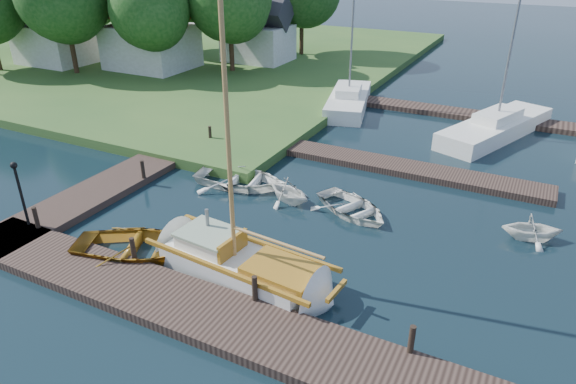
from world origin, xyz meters
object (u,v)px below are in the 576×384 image
at_px(mooring_post_0, 36,218).
at_px(lamp_post, 19,185).
at_px(tender_b, 289,189).
at_px(house_a, 150,35).
at_px(mooring_post_1, 133,249).
at_px(mooring_post_2, 255,288).
at_px(sailboat, 244,267).
at_px(tender_a, 240,177).
at_px(tender_d, 533,226).
at_px(house_c, 258,34).
at_px(tree_2, 150,8).
at_px(dinghy, 139,244).
at_px(marina_boat_0, 349,99).
at_px(mooring_post_5, 210,134).
at_px(house_b, 55,34).
at_px(marina_boat_2, 496,126).
at_px(mooring_post_3, 412,339).
at_px(tender_c, 352,205).
at_px(mooring_post_4, 143,169).

bearing_deg(mooring_post_0, lamp_post, 180.00).
xyz_separation_m(tender_b, house_a, (-19.30, 14.58, 2.40)).
height_order(mooring_post_1, tender_b, tender_b).
xyz_separation_m(mooring_post_2, sailboat, (-1.10, 1.19, -0.36)).
relative_size(tender_a, tender_d, 1.98).
bearing_deg(house_c, tree_2, -116.70).
xyz_separation_m(mooring_post_1, sailboat, (3.40, 1.19, -0.36)).
relative_size(dinghy, marina_boat_0, 0.44).
bearing_deg(house_a, mooring_post_5, -40.24).
height_order(tender_a, marina_boat_0, marina_boat_0).
relative_size(tender_d, house_b, 0.35).
xyz_separation_m(tender_a, marina_boat_2, (8.93, 11.53, 0.15)).
relative_size(mooring_post_2, dinghy, 0.18).
bearing_deg(house_b, mooring_post_0, -42.83).
bearing_deg(mooring_post_5, lamp_post, -95.71).
bearing_deg(tender_a, tree_2, 41.17).
height_order(dinghy, tender_d, tender_d).
bearing_deg(house_a, mooring_post_0, -59.24).
distance_m(mooring_post_3, tender_a, 11.44).
bearing_deg(tender_a, tender_c, -100.76).
bearing_deg(marina_boat_2, sailboat, -176.40).
relative_size(mooring_post_0, tender_a, 0.20).
xyz_separation_m(mooring_post_0, mooring_post_1, (4.50, 0.00, 0.00)).
relative_size(mooring_post_3, mooring_post_4, 1.00).
height_order(mooring_post_2, lamp_post, lamp_post).
height_order(mooring_post_4, house_b, house_b).
xyz_separation_m(dinghy, tree_2, (-14.64, 18.43, 4.80)).
bearing_deg(tender_c, house_a, 84.56).
bearing_deg(tender_a, dinghy, 169.49).
bearing_deg(tender_b, mooring_post_5, 79.69).
bearing_deg(mooring_post_3, tender_c, 121.36).
relative_size(dinghy, tender_d, 2.15).
relative_size(mooring_post_3, house_c, 0.15).
bearing_deg(lamp_post, house_b, 136.47).
bearing_deg(tender_a, sailboat, -156.24).
xyz_separation_m(mooring_post_5, dinghy, (3.64, -9.38, -0.25)).
bearing_deg(sailboat, mooring_post_3, -6.71).
distance_m(dinghy, tender_c, 8.03).
relative_size(marina_boat_0, tree_2, 1.27).
bearing_deg(lamp_post, tender_a, 54.75).
bearing_deg(marina_boat_0, house_b, 76.39).
xyz_separation_m(mooring_post_5, tender_b, (6.30, -3.58, -0.14)).
bearing_deg(marina_boat_0, tender_b, 176.05).
bearing_deg(dinghy, tender_d, -81.54).
bearing_deg(mooring_post_4, mooring_post_3, -21.04).
bearing_deg(tender_c, marina_boat_0, 49.48).
bearing_deg(tree_2, mooring_post_2, -44.33).
bearing_deg(house_c, mooring_post_4, -72.35).
distance_m(mooring_post_4, house_b, 25.32).
bearing_deg(house_a, tender_a, -40.27).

